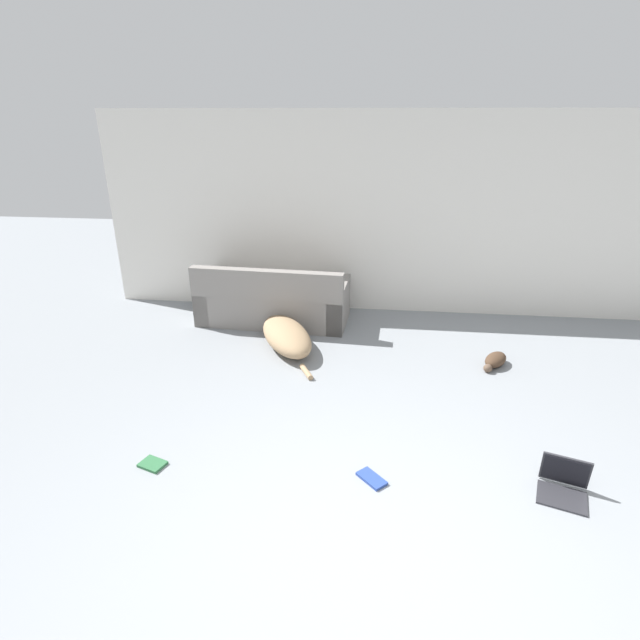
# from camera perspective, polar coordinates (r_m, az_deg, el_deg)

# --- Properties ---
(ground_plane) EXTENTS (20.00, 20.00, 0.00)m
(ground_plane) POSITION_cam_1_polar(r_m,az_deg,el_deg) (3.39, 5.46, -26.36)
(ground_plane) COLOR gray
(wall_back) EXTENTS (7.40, 0.06, 2.61)m
(wall_back) POSITION_cam_1_polar(r_m,az_deg,el_deg) (6.71, 6.89, 11.74)
(wall_back) COLOR silver
(wall_back) RESTS_ON ground_plane
(couch) EXTENTS (1.96, 0.93, 0.79)m
(couch) POSITION_cam_1_polar(r_m,az_deg,el_deg) (6.53, -5.36, 2.05)
(couch) COLOR gray
(couch) RESTS_ON ground_plane
(dog) EXTENTS (0.94, 1.47, 0.30)m
(dog) POSITION_cam_1_polar(r_m,az_deg,el_deg) (5.86, -3.95, -1.69)
(dog) COLOR #A38460
(dog) RESTS_ON ground_plane
(cat) EXTENTS (0.35, 0.45, 0.14)m
(cat) POSITION_cam_1_polar(r_m,az_deg,el_deg) (5.75, 19.37, -4.36)
(cat) COLOR #473323
(cat) RESTS_ON ground_plane
(laptop_open) EXTENTS (0.41, 0.39, 0.27)m
(laptop_open) POSITION_cam_1_polar(r_m,az_deg,el_deg) (4.18, 26.09, -16.26)
(laptop_open) COLOR #2D2D33
(laptop_open) RESTS_ON ground_plane
(book_blue) EXTENTS (0.25, 0.25, 0.02)m
(book_blue) POSITION_cam_1_polar(r_m,az_deg,el_deg) (3.95, 5.92, -17.58)
(book_blue) COLOR #28428E
(book_blue) RESTS_ON ground_plane
(book_green) EXTENTS (0.23, 0.20, 0.02)m
(book_green) POSITION_cam_1_polar(r_m,az_deg,el_deg) (4.27, -18.59, -15.35)
(book_green) COLOR #2D663D
(book_green) RESTS_ON ground_plane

